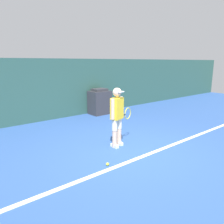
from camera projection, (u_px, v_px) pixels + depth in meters
name	position (u px, v px, depth m)	size (l,w,h in m)	color
ground_plane	(131.00, 150.00, 5.44)	(24.00, 24.00, 0.00)	#2D5193
back_wall	(56.00, 89.00, 8.29)	(24.00, 0.10, 2.28)	#2D564C
court_baseline	(144.00, 156.00, 5.11)	(21.60, 0.10, 0.01)	white
tennis_player	(117.00, 115.00, 5.56)	(0.93, 0.41, 1.53)	beige
tennis_ball	(108.00, 164.00, 4.64)	(0.07, 0.07, 0.07)	#D1E533
covered_chair	(100.00, 102.00, 9.18)	(0.83, 0.64, 1.07)	#333338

